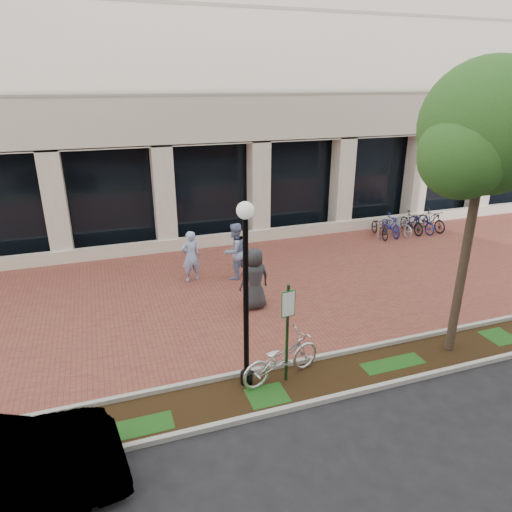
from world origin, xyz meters
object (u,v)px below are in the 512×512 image
object	(u,v)px
pedestrian_left	(191,256)
pedestrian_mid	(235,251)
parking_sign	(288,322)
lamppost	(246,288)
pedestrian_right	(255,279)
bollard	(378,230)
locked_bicycle	(281,357)
street_tree	(487,136)
bike_rack_cluster	(406,224)

from	to	relation	value
pedestrian_left	pedestrian_mid	size ratio (longest dim) A/B	0.90
parking_sign	lamppost	distance (m)	1.26
pedestrian_left	pedestrian_right	size ratio (longest dim) A/B	0.94
lamppost	bollard	size ratio (longest dim) A/B	4.71
pedestrian_left	parking_sign	bearing A→B (deg)	87.45
parking_sign	lamppost	size ratio (longest dim) A/B	0.57
pedestrian_mid	bollard	xyz separation A→B (m)	(7.06, 1.90, -0.54)
pedestrian_left	bollard	distance (m)	8.72
lamppost	pedestrian_right	bearing A→B (deg)	68.13
pedestrian_right	lamppost	bearing A→B (deg)	60.19
parking_sign	bollard	xyz separation A→B (m)	(7.66, 7.96, -1.08)
locked_bicycle	pedestrian_mid	xyz separation A→B (m)	(0.67, 5.91, 0.45)
lamppost	locked_bicycle	size ratio (longest dim) A/B	2.04
pedestrian_left	lamppost	bearing A→B (deg)	79.41
pedestrian_left	bollard	size ratio (longest dim) A/B	1.98
parking_sign	bollard	bearing A→B (deg)	38.39
street_tree	pedestrian_left	bearing A→B (deg)	130.13
pedestrian_left	pedestrian_mid	bearing A→B (deg)	159.15
parking_sign	bollard	world-z (taller)	parking_sign
street_tree	parking_sign	bearing A→B (deg)	178.47
street_tree	bike_rack_cluster	distance (m)	10.84
pedestrian_mid	locked_bicycle	bearing A→B (deg)	55.49
parking_sign	bike_rack_cluster	size ratio (longest dim) A/B	0.69
lamppost	pedestrian_left	xyz separation A→B (m)	(0.00, 6.12, -1.52)
parking_sign	street_tree	xyz separation A→B (m)	(4.54, -0.12, 3.81)
pedestrian_right	parking_sign	bearing A→B (deg)	74.23
lamppost	street_tree	size ratio (longest dim) A/B	0.61
parking_sign	pedestrian_mid	xyz separation A→B (m)	(0.60, 6.05, -0.54)
parking_sign	pedestrian_left	bearing A→B (deg)	90.32
parking_sign	bollard	size ratio (longest dim) A/B	2.67
locked_bicycle	bike_rack_cluster	distance (m)	12.44
locked_bicycle	pedestrian_left	size ratio (longest dim) A/B	1.16
parking_sign	locked_bicycle	bearing A→B (deg)	108.81
parking_sign	pedestrian_left	distance (m)	6.42
parking_sign	locked_bicycle	distance (m)	1.01
parking_sign	pedestrian_mid	distance (m)	6.11
lamppost	pedestrian_right	size ratio (longest dim) A/B	2.24
street_tree	bike_rack_cluster	world-z (taller)	street_tree
parking_sign	pedestrian_right	bearing A→B (deg)	74.48
locked_bicycle	pedestrian_right	size ratio (longest dim) A/B	1.09
pedestrian_right	bike_rack_cluster	xyz separation A→B (m)	(8.82, 4.60, -0.48)
locked_bicycle	bollard	size ratio (longest dim) A/B	2.31
parking_sign	lamppost	bearing A→B (deg)	159.71
street_tree	pedestrian_right	world-z (taller)	street_tree
bike_rack_cluster	pedestrian_left	bearing A→B (deg)	-165.57
pedestrian_right	bike_rack_cluster	bearing A→B (deg)	-160.38
pedestrian_mid	bollard	bearing A→B (deg)	167.09
pedestrian_left	bollard	world-z (taller)	pedestrian_left
lamppost	pedestrian_left	distance (m)	6.31
bollard	bike_rack_cluster	size ratio (longest dim) A/B	0.26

